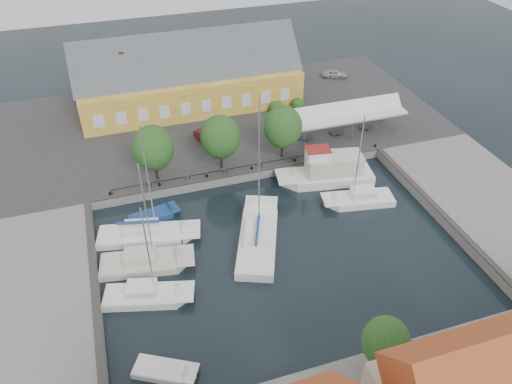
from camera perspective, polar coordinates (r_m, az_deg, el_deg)
ground at (r=46.69m, az=2.27°, el=-5.68°), size 140.00×140.00×0.00m
north_quay at (r=64.47m, az=-4.69°, el=7.94°), size 56.00×26.00×1.00m
west_quay at (r=44.34m, az=-25.24°, el=-12.26°), size 12.00×24.00×1.00m
east_quay at (r=55.23m, az=25.07°, el=-1.36°), size 12.00×24.00×1.00m
quay_edge_fittings at (r=49.42m, az=0.47°, el=-1.23°), size 56.00×24.72×0.40m
warehouse at (r=67.01m, az=-8.21°, el=12.61°), size 28.56×14.00×9.55m
tent_canopy at (r=60.37m, az=10.34°, el=8.75°), size 14.00×4.00×2.83m
quay_trees at (r=52.59m, az=-4.11°, el=6.29°), size 18.20×4.20×6.30m
car_silver at (r=76.03m, az=8.98°, el=13.22°), size 3.81×2.66×1.20m
car_red at (r=58.94m, az=-5.71°, el=6.18°), size 2.42×4.16×1.30m
center_sailboat at (r=46.41m, az=0.23°, el=-5.35°), size 7.08×11.30×14.81m
trawler at (r=54.23m, az=8.29°, el=2.16°), size 10.88×4.81×5.00m
east_boat_a at (r=52.10m, az=11.74°, el=-0.95°), size 7.66×3.67×10.61m
west_boat_a at (r=47.96m, az=-12.41°, el=-4.91°), size 9.89×4.75×12.57m
west_boat_b at (r=45.26m, az=-12.56°, el=-8.00°), size 8.56×4.11×11.28m
west_boat_c at (r=42.54m, az=-12.37°, el=-11.65°), size 7.66×4.18×10.14m
launch_sw at (r=38.17m, az=-10.40°, el=-19.59°), size 4.84×3.71×0.98m
launch_nw at (r=50.27m, az=-11.62°, el=-2.79°), size 5.19×2.95×0.88m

